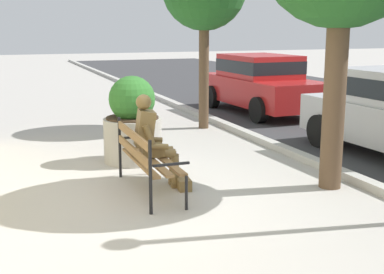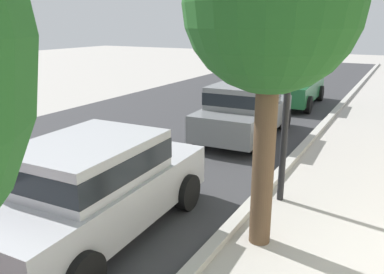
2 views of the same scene
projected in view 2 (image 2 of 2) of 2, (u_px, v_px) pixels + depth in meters
street_surface at (13, 185)px, 7.88m from camera, size 60.00×9.00×0.01m
curb_stone at (217, 243)px, 5.73m from camera, size 60.00×0.20×0.12m
street_tree_down_street at (272, 7)px, 4.94m from camera, size 2.32×2.32×4.58m
parked_car_silver at (95, 184)px, 5.86m from camera, size 4.16×2.05×1.56m
parked_car_grey at (244, 109)px, 10.98m from camera, size 4.16×2.05×1.56m
parked_car_green at (294, 84)px, 15.41m from camera, size 4.16×2.05×1.56m
lamp_post at (290, 62)px, 6.56m from camera, size 0.32×0.32×3.90m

